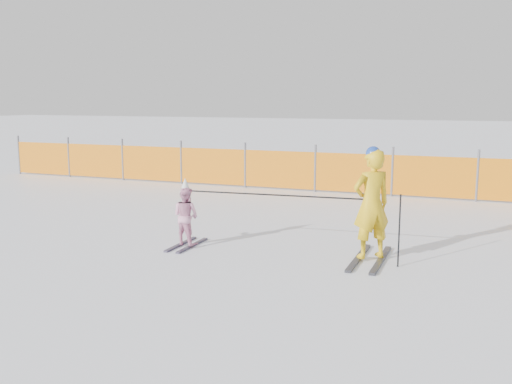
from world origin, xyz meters
The scene contains 5 objects.
ground centered at (0.00, 0.00, 0.00)m, with size 120.00×120.00×0.00m, color white.
adult centered at (1.75, 0.81, 0.87)m, with size 0.72×1.56×1.75m.
child centered at (-1.28, 0.55, 0.52)m, with size 0.54×1.02×1.15m.
ski_poles centered at (0.79, 0.66, 0.83)m, with size 3.36×0.27×1.08m.
safety_fence centered at (-2.00, 6.78, 0.56)m, with size 17.72×0.06×1.25m.
Camera 1 is at (3.20, -7.69, 2.45)m, focal length 40.00 mm.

